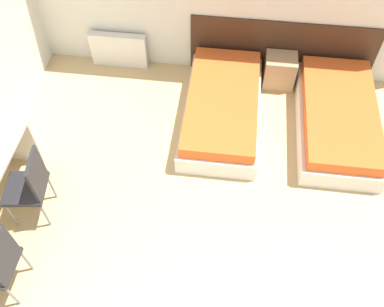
{
  "coord_description": "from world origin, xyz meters",
  "views": [
    {
      "loc": [
        0.34,
        -0.28,
        4.22
      ],
      "look_at": [
        0.0,
        2.47,
        0.55
      ],
      "focal_mm": 40.0,
      "sensor_mm": 36.0,
      "label": 1
    }
  ],
  "objects_px": {
    "nightstand": "(280,71)",
    "chair_near_laptop": "(30,185)",
    "bed_near_window": "(222,108)",
    "bed_near_door": "(337,118)"
  },
  "relations": [
    {
      "from": "chair_near_laptop",
      "to": "bed_near_door",
      "type": "bearing_deg",
      "value": 18.82
    },
    {
      "from": "bed_near_door",
      "to": "bed_near_window",
      "type": "bearing_deg",
      "value": 180.0
    },
    {
      "from": "nightstand",
      "to": "chair_near_laptop",
      "type": "distance_m",
      "value": 3.54
    },
    {
      "from": "bed_near_window",
      "to": "bed_near_door",
      "type": "height_order",
      "value": "same"
    },
    {
      "from": "bed_near_door",
      "to": "nightstand",
      "type": "xyz_separation_m",
      "value": [
        -0.73,
        0.77,
        0.03
      ]
    },
    {
      "from": "bed_near_window",
      "to": "chair_near_laptop",
      "type": "xyz_separation_m",
      "value": [
        -1.86,
        -1.62,
        0.33
      ]
    },
    {
      "from": "bed_near_window",
      "to": "bed_near_door",
      "type": "bearing_deg",
      "value": 0.0
    },
    {
      "from": "bed_near_door",
      "to": "nightstand",
      "type": "distance_m",
      "value": 1.06
    },
    {
      "from": "nightstand",
      "to": "chair_near_laptop",
      "type": "relative_size",
      "value": 0.48
    },
    {
      "from": "nightstand",
      "to": "chair_near_laptop",
      "type": "xyz_separation_m",
      "value": [
        -2.59,
        -2.39,
        0.3
      ]
    }
  ]
}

